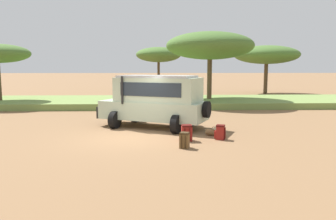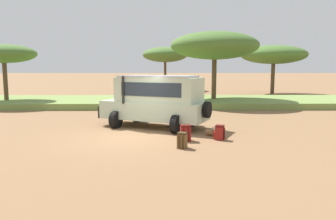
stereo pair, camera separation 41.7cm
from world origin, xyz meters
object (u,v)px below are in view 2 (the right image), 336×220
(acacia_tree_left_mid, at_px, (165,55))
(backpack_near_rear_wheel, at_px, (182,140))
(safari_vehicle, at_px, (156,100))
(acacia_tree_far_left, at_px, (4,54))
(acacia_tree_right_mid, at_px, (274,55))
(acacia_tree_centre_back, at_px, (215,46))
(duffel_bag_low_black_case, at_px, (214,132))
(backpack_beside_front_wheel, at_px, (219,133))
(backpack_cluster_center, at_px, (185,133))

(acacia_tree_left_mid, bearing_deg, backpack_near_rear_wheel, -88.93)
(backpack_near_rear_wheel, xyz_separation_m, acacia_tree_left_mid, (-0.56, 29.90, 4.10))
(safari_vehicle, xyz_separation_m, acacia_tree_far_left, (-11.31, 8.97, 2.48))
(acacia_tree_left_mid, bearing_deg, acacia_tree_right_mid, -27.90)
(acacia_tree_centre_back, bearing_deg, acacia_tree_right_mid, 52.52)
(duffel_bag_low_black_case, xyz_separation_m, acacia_tree_left_mid, (-1.96, 27.87, 4.22))
(acacia_tree_centre_back, height_order, acacia_tree_right_mid, acacia_tree_centre_back)
(backpack_beside_front_wheel, bearing_deg, safari_vehicle, 132.65)
(acacia_tree_far_left, xyz_separation_m, acacia_tree_centre_back, (15.43, 0.60, 0.63))
(backpack_near_rear_wheel, distance_m, acacia_tree_left_mid, 30.18)
(safari_vehicle, height_order, backpack_cluster_center, safari_vehicle)
(safari_vehicle, relative_size, acacia_tree_left_mid, 0.88)
(duffel_bag_low_black_case, relative_size, acacia_tree_far_left, 0.15)
(backpack_near_rear_wheel, distance_m, duffel_bag_low_black_case, 2.47)
(backpack_beside_front_wheel, height_order, backpack_cluster_center, backpack_cluster_center)
(acacia_tree_far_left, bearing_deg, backpack_beside_front_wheel, -40.23)
(safari_vehicle, distance_m, backpack_cluster_center, 3.29)
(acacia_tree_centre_back, bearing_deg, safari_vehicle, -113.28)
(backpack_near_rear_wheel, height_order, acacia_tree_far_left, acacia_tree_far_left)
(safari_vehicle, height_order, acacia_tree_far_left, acacia_tree_far_left)
(backpack_beside_front_wheel, distance_m, backpack_cluster_center, 1.34)
(backpack_beside_front_wheel, xyz_separation_m, backpack_near_rear_wheel, (-1.52, -1.32, -0.01))
(backpack_near_rear_wheel, height_order, duffel_bag_low_black_case, backpack_near_rear_wheel)
(safari_vehicle, distance_m, acacia_tree_far_left, 14.65)
(backpack_near_rear_wheel, xyz_separation_m, acacia_tree_right_mid, (10.93, 23.81, 3.87))
(acacia_tree_left_mid, distance_m, acacia_tree_right_mid, 13.00)
(backpack_beside_front_wheel, height_order, backpack_near_rear_wheel, backpack_beside_front_wheel)
(backpack_near_rear_wheel, xyz_separation_m, duffel_bag_low_black_case, (1.41, 2.02, -0.12))
(acacia_tree_far_left, distance_m, acacia_tree_left_mid, 20.58)
(backpack_cluster_center, distance_m, acacia_tree_far_left, 17.59)
(backpack_beside_front_wheel, bearing_deg, acacia_tree_right_mid, 67.29)
(backpack_beside_front_wheel, relative_size, backpack_cluster_center, 0.93)
(safari_vehicle, height_order, acacia_tree_left_mid, acacia_tree_left_mid)
(acacia_tree_right_mid, bearing_deg, backpack_near_rear_wheel, -114.66)
(backpack_beside_front_wheel, height_order, duffel_bag_low_black_case, backpack_beside_front_wheel)
(acacia_tree_far_left, bearing_deg, backpack_cluster_center, -43.54)
(backpack_cluster_center, height_order, acacia_tree_left_mid, acacia_tree_left_mid)
(backpack_cluster_center, height_order, acacia_tree_centre_back, acacia_tree_centre_back)
(acacia_tree_far_left, relative_size, acacia_tree_centre_back, 0.71)
(safari_vehicle, xyz_separation_m, acacia_tree_centre_back, (4.12, 9.57, 3.12))
(acacia_tree_left_mid, xyz_separation_m, acacia_tree_centre_back, (3.67, -16.27, 0.04))
(acacia_tree_centre_back, relative_size, acacia_tree_right_mid, 0.94)
(safari_vehicle, bearing_deg, backpack_cluster_center, -67.85)
(acacia_tree_right_mid, bearing_deg, acacia_tree_far_left, -155.10)
(duffel_bag_low_black_case, xyz_separation_m, acacia_tree_right_mid, (9.53, 21.79, 3.99))
(backpack_cluster_center, xyz_separation_m, backpack_near_rear_wheel, (-0.18, -1.15, -0.03))
(acacia_tree_far_left, distance_m, acacia_tree_right_mid, 25.63)
(safari_vehicle, height_order, acacia_tree_centre_back, acacia_tree_centre_back)
(duffel_bag_low_black_case, distance_m, acacia_tree_centre_back, 12.47)
(acacia_tree_far_left, bearing_deg, safari_vehicle, -38.41)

